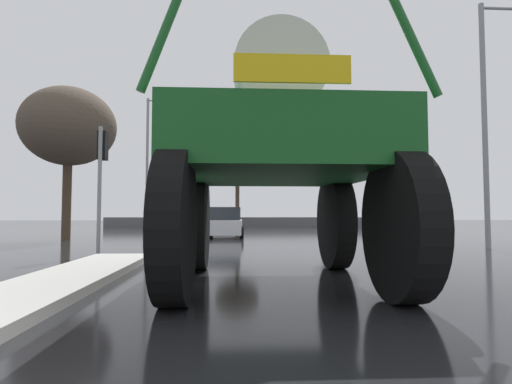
{
  "coord_description": "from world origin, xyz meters",
  "views": [
    {
      "loc": [
        -1.3,
        0.27,
        1.18
      ],
      "look_at": [
        -0.7,
        10.61,
        1.74
      ],
      "focal_mm": 28.65,
      "sensor_mm": 36.0,
      "label": 1
    }
  ],
  "objects_px": {
    "traffic_signal_near_left": "(102,162)",
    "traffic_signal_far_left": "(323,193)",
    "streetlight_near_right": "(488,112)",
    "bare_tree_far_center": "(237,160)",
    "sedan_ahead": "(225,223)",
    "bare_tree_right": "(393,143)",
    "traffic_signal_far_right": "(326,194)",
    "traffic_signal_near_right": "(407,171)",
    "streetlight_far_left": "(150,157)",
    "oversize_sprayer": "(276,160)",
    "bare_tree_left": "(69,127)"
  },
  "relations": [
    {
      "from": "traffic_signal_near_left",
      "to": "traffic_signal_far_left",
      "type": "bearing_deg",
      "value": 57.95
    },
    {
      "from": "streetlight_near_right",
      "to": "bare_tree_far_center",
      "type": "relative_size",
      "value": 1.2
    },
    {
      "from": "traffic_signal_far_left",
      "to": "streetlight_near_right",
      "type": "height_order",
      "value": "streetlight_near_right"
    },
    {
      "from": "sedan_ahead",
      "to": "bare_tree_right",
      "type": "relative_size",
      "value": 0.61
    },
    {
      "from": "sedan_ahead",
      "to": "streetlight_near_right",
      "type": "relative_size",
      "value": 0.48
    },
    {
      "from": "sedan_ahead",
      "to": "traffic_signal_far_right",
      "type": "xyz_separation_m",
      "value": [
        6.9,
        7.17,
        1.84
      ]
    },
    {
      "from": "traffic_signal_near_right",
      "to": "bare_tree_far_center",
      "type": "height_order",
      "value": "bare_tree_far_center"
    },
    {
      "from": "traffic_signal_far_right",
      "to": "streetlight_far_left",
      "type": "xyz_separation_m",
      "value": [
        -12.18,
        -0.19,
        2.5
      ]
    },
    {
      "from": "traffic_signal_near_right",
      "to": "traffic_signal_near_left",
      "type": "bearing_deg",
      "value": -179.97
    },
    {
      "from": "traffic_signal_far_right",
      "to": "bare_tree_right",
      "type": "bearing_deg",
      "value": -60.02
    },
    {
      "from": "sedan_ahead",
      "to": "traffic_signal_far_right",
      "type": "distance_m",
      "value": 10.12
    },
    {
      "from": "streetlight_near_right",
      "to": "bare_tree_right",
      "type": "xyz_separation_m",
      "value": [
        0.49,
        9.6,
        0.55
      ]
    },
    {
      "from": "oversize_sprayer",
      "to": "traffic_signal_near_right",
      "type": "relative_size",
      "value": 1.61
    },
    {
      "from": "oversize_sprayer",
      "to": "traffic_signal_near_right",
      "type": "distance_m",
      "value": 6.71
    },
    {
      "from": "streetlight_far_left",
      "to": "bare_tree_right",
      "type": "relative_size",
      "value": 1.34
    },
    {
      "from": "sedan_ahead",
      "to": "bare_tree_far_center",
      "type": "bearing_deg",
      "value": -1.59
    },
    {
      "from": "traffic_signal_near_left",
      "to": "traffic_signal_near_right",
      "type": "bearing_deg",
      "value": 0.03
    },
    {
      "from": "traffic_signal_far_right",
      "to": "streetlight_near_right",
      "type": "height_order",
      "value": "streetlight_near_right"
    },
    {
      "from": "traffic_signal_near_left",
      "to": "streetlight_far_left",
      "type": "xyz_separation_m",
      "value": [
        -1.85,
        15.97,
        2.36
      ]
    },
    {
      "from": "bare_tree_right",
      "to": "traffic_signal_near_left",
      "type": "bearing_deg",
      "value": -139.64
    },
    {
      "from": "traffic_signal_near_left",
      "to": "bare_tree_left",
      "type": "xyz_separation_m",
      "value": [
        -3.81,
        7.19,
        2.51
      ]
    },
    {
      "from": "streetlight_near_right",
      "to": "bare_tree_left",
      "type": "xyz_separation_m",
      "value": [
        -16.5,
        5.59,
        0.45
      ]
    },
    {
      "from": "sedan_ahead",
      "to": "traffic_signal_near_right",
      "type": "relative_size",
      "value": 1.22
    },
    {
      "from": "bare_tree_left",
      "to": "bare_tree_right",
      "type": "relative_size",
      "value": 1.04
    },
    {
      "from": "traffic_signal_far_left",
      "to": "bare_tree_left",
      "type": "height_order",
      "value": "bare_tree_left"
    },
    {
      "from": "streetlight_far_left",
      "to": "bare_tree_far_center",
      "type": "height_order",
      "value": "streetlight_far_left"
    },
    {
      "from": "bare_tree_right",
      "to": "bare_tree_far_center",
      "type": "distance_m",
      "value": 13.67
    },
    {
      "from": "traffic_signal_far_right",
      "to": "streetlight_near_right",
      "type": "xyz_separation_m",
      "value": [
        2.37,
        -14.56,
        2.21
      ]
    },
    {
      "from": "traffic_signal_far_left",
      "to": "bare_tree_left",
      "type": "distance_m",
      "value": 16.77
    },
    {
      "from": "traffic_signal_far_left",
      "to": "bare_tree_right",
      "type": "distance_m",
      "value": 6.41
    },
    {
      "from": "bare_tree_left",
      "to": "traffic_signal_near_right",
      "type": "bearing_deg",
      "value": -29.16
    },
    {
      "from": "traffic_signal_near_right",
      "to": "bare_tree_left",
      "type": "bearing_deg",
      "value": 150.84
    },
    {
      "from": "oversize_sprayer",
      "to": "bare_tree_left",
      "type": "height_order",
      "value": "bare_tree_left"
    },
    {
      "from": "traffic_signal_near_left",
      "to": "bare_tree_right",
      "type": "xyz_separation_m",
      "value": [
        13.18,
        11.2,
        2.62
      ]
    },
    {
      "from": "traffic_signal_near_right",
      "to": "streetlight_far_left",
      "type": "height_order",
      "value": "streetlight_far_left"
    },
    {
      "from": "traffic_signal_far_right",
      "to": "streetlight_near_right",
      "type": "distance_m",
      "value": 14.92
    },
    {
      "from": "traffic_signal_far_left",
      "to": "traffic_signal_near_left",
      "type": "bearing_deg",
      "value": -122.05
    },
    {
      "from": "sedan_ahead",
      "to": "bare_tree_left",
      "type": "bearing_deg",
      "value": 105.92
    },
    {
      "from": "traffic_signal_far_right",
      "to": "bare_tree_left",
      "type": "distance_m",
      "value": 16.95
    },
    {
      "from": "traffic_signal_near_left",
      "to": "traffic_signal_far_left",
      "type": "xyz_separation_m",
      "value": [
        10.12,
        16.16,
        -0.05
      ]
    },
    {
      "from": "sedan_ahead",
      "to": "streetlight_far_left",
      "type": "xyz_separation_m",
      "value": [
        -5.27,
        6.98,
        4.33
      ]
    },
    {
      "from": "bare_tree_right",
      "to": "streetlight_far_left",
      "type": "bearing_deg",
      "value": 162.4
    },
    {
      "from": "traffic_signal_far_right",
      "to": "traffic_signal_far_left",
      "type": "bearing_deg",
      "value": -179.46
    },
    {
      "from": "bare_tree_far_center",
      "to": "traffic_signal_near_left",
      "type": "bearing_deg",
      "value": -101.04
    },
    {
      "from": "streetlight_near_right",
      "to": "bare_tree_far_center",
      "type": "distance_m",
      "value": 21.66
    },
    {
      "from": "streetlight_near_right",
      "to": "bare_tree_left",
      "type": "relative_size",
      "value": 1.22
    },
    {
      "from": "oversize_sprayer",
      "to": "bare_tree_right",
      "type": "xyz_separation_m",
      "value": [
        8.65,
        16.13,
        3.18
      ]
    },
    {
      "from": "traffic_signal_near_left",
      "to": "traffic_signal_near_right",
      "type": "distance_m",
      "value": 9.07
    },
    {
      "from": "streetlight_far_left",
      "to": "bare_tree_left",
      "type": "bearing_deg",
      "value": -102.57
    },
    {
      "from": "traffic_signal_far_left",
      "to": "streetlight_far_left",
      "type": "height_order",
      "value": "streetlight_far_left"
    }
  ]
}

